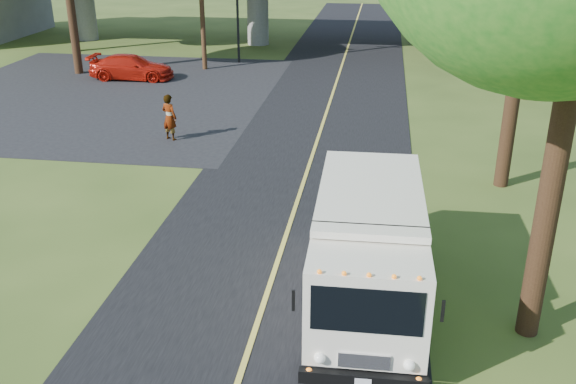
% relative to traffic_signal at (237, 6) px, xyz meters
% --- Properties ---
extents(ground, '(120.00, 120.00, 0.00)m').
position_rel_traffic_signal_xyz_m(ground, '(6.00, -26.00, -3.20)').
color(ground, '#374A1A').
rests_on(ground, ground).
extents(road, '(7.00, 90.00, 0.02)m').
position_rel_traffic_signal_xyz_m(road, '(6.00, -16.00, -3.19)').
color(road, black).
rests_on(road, ground).
extents(parking_lot, '(16.00, 18.00, 0.01)m').
position_rel_traffic_signal_xyz_m(parking_lot, '(-5.00, -8.00, -3.19)').
color(parking_lot, black).
rests_on(parking_lot, ground).
extents(lane_line, '(0.12, 90.00, 0.01)m').
position_rel_traffic_signal_xyz_m(lane_line, '(6.00, -16.00, -3.17)').
color(lane_line, gold).
rests_on(lane_line, road).
extents(traffic_signal, '(0.18, 0.22, 5.20)m').
position_rel_traffic_signal_xyz_m(traffic_signal, '(0.00, 0.00, 0.00)').
color(traffic_signal, black).
rests_on(traffic_signal, ground).
extents(step_van, '(2.33, 6.10, 2.54)m').
position_rel_traffic_signal_xyz_m(step_van, '(8.20, -24.47, -1.82)').
color(step_van, silver).
rests_on(step_van, ground).
extents(red_sedan, '(4.39, 1.91, 1.26)m').
position_rel_traffic_signal_xyz_m(red_sedan, '(-4.63, -4.85, -2.57)').
color(red_sedan, '#AE160A').
rests_on(red_sedan, ground).
extents(pedestrian, '(0.76, 0.65, 1.77)m').
position_rel_traffic_signal_xyz_m(pedestrian, '(0.46, -14.18, -2.32)').
color(pedestrian, gray).
rests_on(pedestrian, ground).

